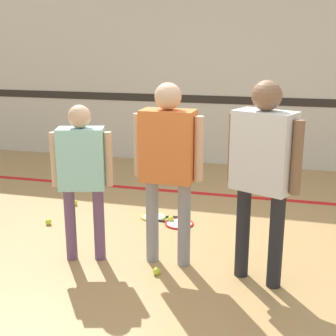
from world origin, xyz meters
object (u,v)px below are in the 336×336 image
racket_second_spare (155,216)px  tennis_ball_by_spare_racket (171,219)px  person_student_right (263,162)px  tennis_ball_near_instructor (157,271)px  racket_spare_on_floor (178,223)px  tennis_ball_stray_right (75,203)px  person_student_left (82,167)px  person_instructor (168,156)px  tennis_ball_stray_left (48,222)px

racket_second_spare → tennis_ball_by_spare_racket: 0.22m
person_student_right → tennis_ball_near_instructor: size_ratio=24.72×
racket_spare_on_floor → racket_second_spare: size_ratio=1.03×
tennis_ball_by_spare_racket → tennis_ball_stray_right: size_ratio=1.00×
tennis_ball_near_instructor → tennis_ball_stray_right: bearing=135.5°
person_student_left → tennis_ball_by_spare_racket: size_ratio=21.15×
person_student_right → racket_second_spare: person_student_right is taller
tennis_ball_by_spare_racket → person_instructor: bearing=-77.1°
racket_second_spare → tennis_ball_near_instructor: size_ratio=8.15×
person_instructor → racket_second_spare: 1.47m
person_student_left → tennis_ball_near_instructor: bearing=-26.6°
racket_spare_on_floor → tennis_ball_stray_right: bearing=-4.4°
tennis_ball_stray_left → racket_second_spare: bearing=25.4°
person_student_right → tennis_ball_by_spare_racket: (-1.01, 1.07, -0.98)m
racket_second_spare → tennis_ball_by_spare_racket: tennis_ball_by_spare_racket is taller
person_student_left → tennis_ball_stray_left: person_student_left is taller
tennis_ball_by_spare_racket → tennis_ball_stray_left: size_ratio=1.00×
person_instructor → racket_second_spare: person_instructor is taller
person_instructor → tennis_ball_stray_right: size_ratio=24.04×
person_instructor → tennis_ball_stray_right: 2.09m
person_instructor → tennis_ball_stray_left: 1.82m
racket_second_spare → tennis_ball_near_instructor: (0.38, -1.27, 0.02)m
person_instructor → racket_spare_on_floor: size_ratio=2.87×
tennis_ball_by_spare_racket → tennis_ball_stray_left: 1.32m
racket_second_spare → tennis_ball_near_instructor: 1.33m
racket_spare_on_floor → tennis_ball_near_instructor: bearing=101.5°
tennis_ball_stray_right → racket_second_spare: bearing=-7.2°
person_student_left → person_student_right: size_ratio=0.86×
person_student_right → racket_spare_on_floor: 1.70m
tennis_ball_near_instructor → person_student_left: bearing=169.4°
tennis_ball_stray_left → tennis_ball_by_spare_racket: bearing=18.6°
racket_second_spare → tennis_ball_by_spare_racket: bearing=-31.8°
person_student_right → tennis_ball_stray_right: size_ratio=24.72×
person_student_right → racket_spare_on_floor: person_student_right is taller
person_instructor → tennis_ball_stray_right: bearing=143.2°
racket_spare_on_floor → tennis_ball_stray_left: size_ratio=8.38×
person_student_right → tennis_ball_by_spare_racket: 1.76m
person_student_right → tennis_ball_stray_right: 2.77m
tennis_ball_stray_right → person_student_left: bearing=-60.3°
tennis_ball_near_instructor → tennis_ball_stray_right: size_ratio=1.00×
racket_spare_on_floor → racket_second_spare: 0.32m
tennis_ball_near_instructor → person_instructor: bearing=82.2°
racket_spare_on_floor → tennis_ball_by_spare_racket: bearing=-23.6°
person_instructor → tennis_ball_near_instructor: (-0.03, -0.25, -0.95)m
racket_spare_on_floor → tennis_ball_near_instructor: size_ratio=8.38×
person_instructor → tennis_ball_near_instructor: person_instructor is taller
racket_spare_on_floor → tennis_ball_by_spare_racket: size_ratio=8.38×
tennis_ball_stray_right → tennis_ball_by_spare_racket: bearing=-9.6°
person_student_right → tennis_ball_stray_left: 2.54m
person_instructor → racket_second_spare: size_ratio=2.95×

